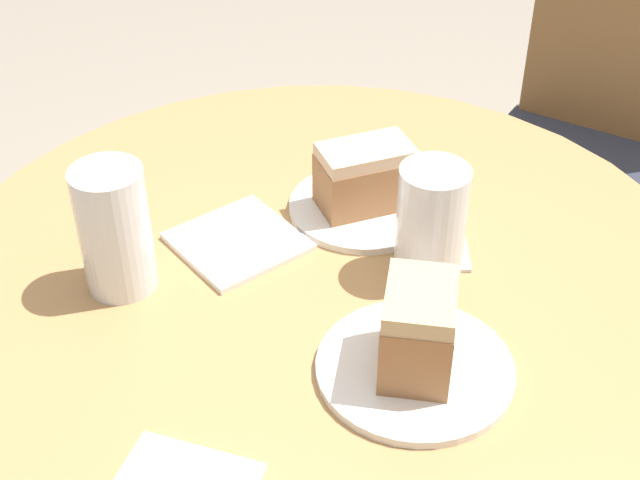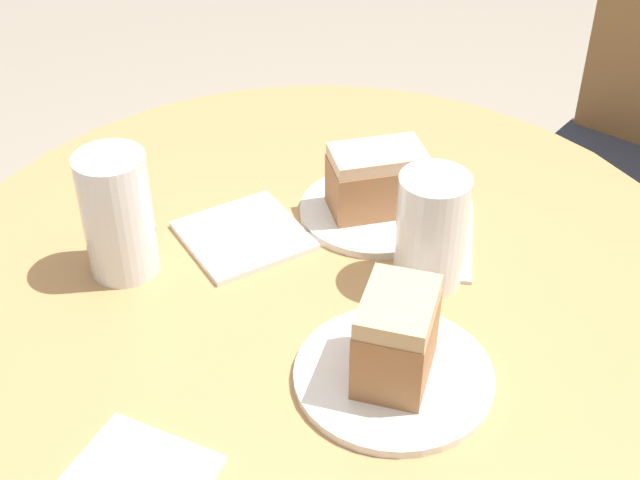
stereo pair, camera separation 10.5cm
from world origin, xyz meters
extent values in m
cylinder|color=tan|center=(0.00, 0.00, 0.35)|extent=(0.10, 0.10, 0.65)
cylinder|color=tan|center=(0.00, 0.00, 0.69)|extent=(0.95, 0.95, 0.03)
cylinder|color=olive|center=(-0.14, 0.57, 0.21)|extent=(0.04, 0.04, 0.42)
cylinder|color=olive|center=(-0.18, 0.95, 0.21)|extent=(0.04, 0.04, 0.42)
cube|color=#2D3342|center=(0.03, 0.78, 0.43)|extent=(0.47, 0.47, 0.03)
cylinder|color=white|center=(-0.03, 0.13, 0.71)|extent=(0.20, 0.20, 0.01)
cylinder|color=white|center=(0.19, -0.08, 0.71)|extent=(0.21, 0.21, 0.01)
cube|color=#9E6B42|center=(-0.03, 0.13, 0.74)|extent=(0.12, 0.14, 0.07)
cube|color=beige|center=(-0.03, 0.13, 0.79)|extent=(0.12, 0.13, 0.02)
cube|color=#9E6B42|center=(0.19, -0.08, 0.75)|extent=(0.11, 0.12, 0.08)
cube|color=tan|center=(0.19, -0.08, 0.80)|extent=(0.11, 0.12, 0.02)
cylinder|color=silver|center=(0.10, 0.08, 0.75)|extent=(0.07, 0.07, 0.09)
cylinder|color=white|center=(0.10, 0.08, 0.77)|extent=(0.08, 0.08, 0.14)
cylinder|color=silver|center=(-0.16, -0.17, 0.75)|extent=(0.07, 0.07, 0.10)
cylinder|color=white|center=(-0.16, -0.17, 0.78)|extent=(0.08, 0.08, 0.16)
cube|color=white|center=(-0.11, -0.03, 0.70)|extent=(0.17, 0.17, 0.01)
cube|color=silver|center=(0.09, 0.16, 0.70)|extent=(0.12, 0.15, 0.00)
camera|label=1|loc=(0.52, -0.66, 1.37)|focal=50.00mm
camera|label=2|loc=(0.59, -0.59, 1.37)|focal=50.00mm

